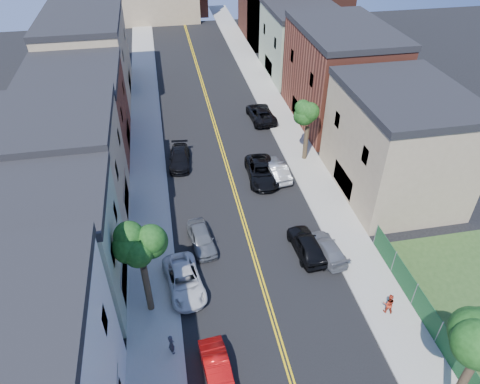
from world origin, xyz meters
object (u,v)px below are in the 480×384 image
black_car_right (307,245)px  silver_car_right (276,170)px  pedestrian_left (171,344)px  red_sedan (217,370)px  dark_car_right_far (261,113)px  grey_car_right (327,248)px  pedestrian_right (389,303)px  black_suv_lane (262,172)px  grey_car_left (202,238)px  black_car_left (180,158)px  white_pickup (184,280)px

black_car_right → silver_car_right: black_car_right is taller
pedestrian_left → red_sedan: bearing=-153.8°
dark_car_right_far → pedestrian_left: size_ratio=3.60×
grey_car_right → black_car_right: size_ratio=0.93×
pedestrian_left → pedestrian_right: pedestrian_right is taller
black_suv_lane → red_sedan: bearing=-107.4°
red_sedan → dark_car_right_far: (9.71, 30.85, 0.09)m
dark_car_right_far → black_suv_lane: dark_car_right_far is taller
red_sedan → pedestrian_left: pedestrian_left is taller
red_sedan → grey_car_left: bearing=82.6°
silver_car_right → black_suv_lane: size_ratio=0.82×
silver_car_right → pedestrian_left: (-10.97, -17.24, 0.17)m
pedestrian_right → black_car_left: bearing=-38.8°
grey_car_right → dark_car_right_far: bearing=-97.3°
white_pickup → grey_car_right: size_ratio=1.18×
white_pickup → black_car_right: (9.52, 1.73, 0.08)m
black_suv_lane → pedestrian_left: (-9.57, -17.10, 0.15)m
black_car_left → pedestrian_right: bearing=-54.2°
black_suv_lane → pedestrian_left: bearing=-116.4°
pedestrian_right → silver_car_right: bearing=-58.1°
dark_car_right_far → pedestrian_left: 31.27m
grey_car_right → dark_car_right_far: 22.48m
pedestrian_left → pedestrian_right: 14.27m
grey_car_left → dark_car_right_far: dark_car_right_far is taller
silver_car_right → black_car_right: bearing=81.5°
red_sedan → black_suv_lane: 20.43m
pedestrian_left → black_suv_lane: bearing=-53.5°
red_sedan → white_pickup: bearing=95.0°
grey_car_left → black_car_left: size_ratio=0.90×
black_suv_lane → pedestrian_left: pedestrian_left is taller
grey_car_right → pedestrian_right: pedestrian_right is taller
black_car_right → silver_car_right: 10.42m
black_car_left → pedestrian_right: pedestrian_right is taller
grey_car_left → pedestrian_left: 9.56m
white_pickup → grey_car_right: bearing=-1.1°
black_car_left → silver_car_right: 9.63m
black_car_right → black_suv_lane: bearing=-87.4°
white_pickup → black_suv_lane: (8.37, 12.02, 0.06)m
pedestrian_right → black_suv_lane: bearing=-53.5°
white_pickup → grey_car_right: 11.07m
pedestrian_right → grey_car_left: bearing=-16.7°
silver_car_right → dark_car_right_far: bearing=-103.3°
white_pickup → grey_car_left: size_ratio=1.20×
white_pickup → pedestrian_right: 13.90m
red_sedan → black_car_left: black_car_left is taller
grey_car_right → pedestrian_right: bearing=101.9°
black_suv_lane → grey_car_left: bearing=-127.0°
white_pickup → dark_car_right_far: dark_car_right_far is taller
silver_car_right → pedestrian_right: 17.19m
black_car_right → dark_car_right_far: black_car_right is taller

